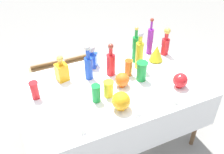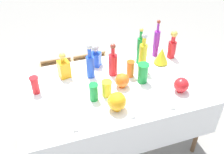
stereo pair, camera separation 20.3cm
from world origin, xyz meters
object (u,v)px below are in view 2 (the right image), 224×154
tall_bottle_0 (143,55)px  cardboard_box_behind_left (92,72)px  tall_bottle_4 (172,46)px  square_decanter_1 (96,56)px  tall_bottle_5 (156,42)px  slender_vase_1 (143,73)px  fluted_vase_0 (162,56)px  round_bowl_2 (122,80)px  tall_bottle_2 (113,63)px  round_bowl_0 (117,101)px  tall_bottle_1 (90,64)px  slender_vase_0 (35,85)px  tall_bottle_3 (140,49)px  slender_vase_4 (107,88)px  square_decanter_0 (64,67)px  round_bowl_1 (181,85)px  slender_vase_2 (130,68)px  slender_vase_3 (94,92)px  cardboard_box_behind_right (58,75)px

tall_bottle_0 → cardboard_box_behind_left: 1.22m
tall_bottle_4 → square_decanter_1: (-0.83, 0.10, -0.03)m
tall_bottle_5 → slender_vase_1: tall_bottle_5 is taller
tall_bottle_4 → fluted_vase_0: size_ratio=1.74×
round_bowl_2 → cardboard_box_behind_left: round_bowl_2 is taller
square_decanter_1 → round_bowl_2: size_ratio=1.75×
tall_bottle_2 → square_decanter_1: bearing=119.9°
tall_bottle_4 → round_bowl_0: 1.04m
tall_bottle_1 → slender_vase_1: size_ratio=1.84×
slender_vase_0 → tall_bottle_3: bearing=8.7°
tall_bottle_5 → slender_vase_0: (-1.32, -0.25, -0.08)m
cardboard_box_behind_left → tall_bottle_5: bearing=-50.6°
tall_bottle_1 → slender_vase_4: tall_bottle_1 is taller
tall_bottle_5 → slender_vase_4: 0.87m
tall_bottle_3 → square_decanter_0: size_ratio=1.50×
tall_bottle_2 → round_bowl_1: tall_bottle_2 is taller
slender_vase_2 → tall_bottle_0: bearing=24.6°
slender_vase_0 → slender_vase_3: slender_vase_0 is taller
tall_bottle_4 → slender_vase_2: tall_bottle_4 is taller
slender_vase_0 → cardboard_box_behind_left: size_ratio=0.34×
slender_vase_2 → round_bowl_1: size_ratio=1.18×
cardboard_box_behind_left → round_bowl_2: bearing=-88.5°
slender_vase_0 → fluted_vase_0: 1.30m
square_decanter_1 → slender_vase_4: (-0.04, -0.50, -0.03)m
tall_bottle_3 → slender_vase_0: size_ratio=2.37×
tall_bottle_0 → fluted_vase_0: bearing=8.9°
square_decanter_0 → slender_vase_3: size_ratio=1.63×
slender_vase_0 → fluted_vase_0: (1.30, 0.08, 0.00)m
tall_bottle_2 → square_decanter_1: 0.24m
tall_bottle_2 → tall_bottle_4: size_ratio=1.07×
tall_bottle_2 → tall_bottle_5: 0.60m
slender_vase_2 → cardboard_box_behind_right: (-0.62, 1.13, -0.71)m
slender_vase_3 → tall_bottle_1: bearing=80.0°
tall_bottle_5 → square_decanter_1: bearing=178.6°
tall_bottle_3 → fluted_vase_0: tall_bottle_3 is taller
square_decanter_1 → slender_vase_4: 0.50m
tall_bottle_1 → square_decanter_1: 0.21m
tall_bottle_0 → tall_bottle_1: (-0.53, 0.04, -0.02)m
slender_vase_4 → cardboard_box_behind_right: size_ratio=0.32×
round_bowl_1 → slender_vase_3: bearing=169.6°
fluted_vase_0 → round_bowl_0: (-0.68, -0.52, -0.01)m
tall_bottle_0 → round_bowl_0: tall_bottle_0 is taller
round_bowl_2 → slender_vase_2: bearing=44.7°
round_bowl_1 → cardboard_box_behind_left: (-0.51, 1.35, -0.65)m
tall_bottle_1 → tall_bottle_5: bearing=11.8°
square_decanter_1 → round_bowl_1: size_ratio=1.72×
square_decanter_1 → slender_vase_3: size_ratio=1.51×
square_decanter_0 → slender_vase_3: bearing=-66.6°
tall_bottle_3 → slender_vase_3: size_ratio=2.45×
tall_bottle_2 → square_decanter_0: (-0.47, 0.11, -0.03)m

